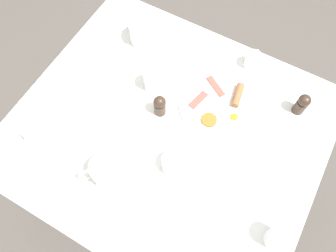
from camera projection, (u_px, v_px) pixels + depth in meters
name	position (u px, v px, depth m)	size (l,w,h in m)	color
ground_plane	(168.00, 180.00, 1.93)	(8.00, 8.00, 0.00)	#4C4742
table	(168.00, 135.00, 1.31)	(1.02, 1.15, 0.74)	white
breakfast_plate	(220.00, 105.00, 1.29)	(0.31, 0.31, 0.04)	white
teapot_near	(107.00, 171.00, 1.13)	(0.15, 0.16, 0.13)	white
teapot_far	(143.00, 31.00, 1.39)	(0.16, 0.15, 0.13)	white
teacup_with_saucer_left	(174.00, 164.00, 1.17)	(0.16, 0.16, 0.07)	white
teacup_with_saucer_right	(35.00, 131.00, 1.22)	(0.16, 0.16, 0.07)	white
water_glass_tall	(152.00, 80.00, 1.29)	(0.07, 0.07, 0.10)	white
water_glass_short	(278.00, 238.00, 1.04)	(0.07, 0.07, 0.10)	white
wine_glass_spare	(0.00, 166.00, 1.14)	(0.07, 0.07, 0.10)	white
creamer_jug	(253.00, 60.00, 1.35)	(0.09, 0.06, 0.07)	white
pepper_grinder	(160.00, 105.00, 1.24)	(0.05, 0.05, 0.10)	#38281E
salt_grinder	(302.00, 104.00, 1.24)	(0.05, 0.05, 0.10)	#38281E
napkin_folded	(249.00, 193.00, 1.15)	(0.15, 0.15, 0.01)	white
knife_by_plate	(78.00, 76.00, 1.35)	(0.03, 0.20, 0.00)	silver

